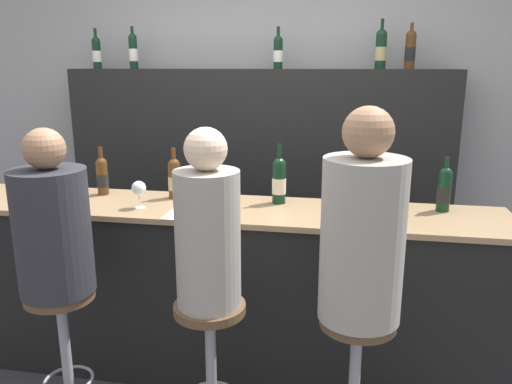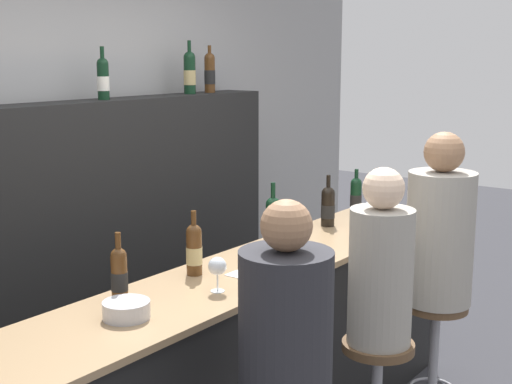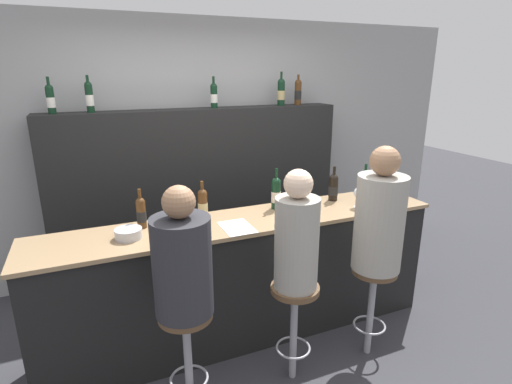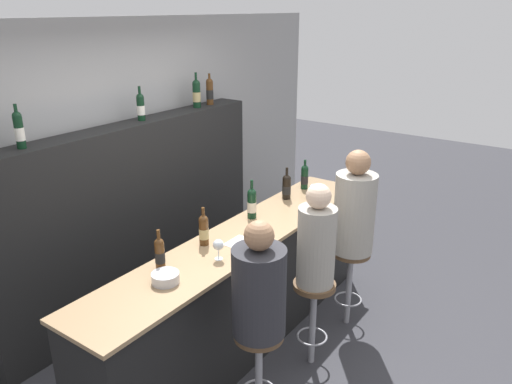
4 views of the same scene
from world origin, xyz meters
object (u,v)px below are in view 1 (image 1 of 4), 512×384
(wine_glass_0, at_px, (139,189))
(wine_glass_1, at_px, (400,198))
(guest_seated_left, at_px, (52,225))
(bar_stool_middle, at_px, (210,338))
(guest_seated_middle, at_px, (208,230))
(wine_bottle_backbar_1, at_px, (133,51))
(metal_bowl, at_px, (73,195))
(wine_bottle_counter_0, at_px, (102,175))
(bar_stool_left, at_px, (63,324))
(wine_bottle_backbar_3, at_px, (381,49))
(wine_bottle_backbar_4, at_px, (410,49))
(wine_bottle_counter_1, at_px, (174,178))
(wine_bottle_backbar_2, at_px, (278,52))
(wine_bottle_counter_4, at_px, (444,189))
(guest_seated_right, at_px, (363,231))
(wine_bottle_counter_3, at_px, (380,187))
(wine_bottle_backbar_0, at_px, (97,52))
(wine_bottle_counter_2, at_px, (279,180))
(bar_stool_right, at_px, (356,353))

(wine_glass_0, xyz_separation_m, wine_glass_1, (1.37, 0.00, 0.01))
(guest_seated_left, relative_size, bar_stool_middle, 1.07)
(wine_glass_1, height_order, guest_seated_middle, guest_seated_middle)
(guest_seated_left, bearing_deg, wine_bottle_backbar_1, 101.01)
(metal_bowl, relative_size, guest_seated_left, 0.23)
(wine_bottle_counter_0, relative_size, bar_stool_left, 0.40)
(bar_stool_left, height_order, guest_seated_middle, guest_seated_middle)
(wine_bottle_counter_0, xyz_separation_m, wine_bottle_backbar_3, (1.64, 1.08, 0.75))
(wine_bottle_backbar_4, xyz_separation_m, bar_stool_left, (-1.72, -1.81, -1.32))
(wine_bottle_counter_0, height_order, bar_stool_left, wine_bottle_counter_0)
(wine_glass_0, height_order, wine_glass_1, wine_glass_1)
(wine_bottle_counter_1, bearing_deg, wine_bottle_backbar_2, 67.39)
(wine_bottle_counter_0, bearing_deg, bar_stool_middle, -40.45)
(wine_bottle_counter_4, xyz_separation_m, wine_glass_1, (-0.25, -0.24, -0.00))
(metal_bowl, distance_m, guest_seated_right, 1.72)
(wine_bottle_backbar_2, height_order, guest_seated_middle, wine_bottle_backbar_2)
(wine_glass_1, distance_m, guest_seated_right, 0.53)
(wine_bottle_counter_3, bearing_deg, wine_bottle_backbar_0, 153.35)
(wine_bottle_counter_1, bearing_deg, wine_bottle_backbar_1, 122.30)
(wine_bottle_backbar_3, bearing_deg, wine_bottle_backbar_1, 180.00)
(wine_bottle_counter_0, distance_m, wine_bottle_counter_2, 1.07)
(wine_bottle_backbar_4, bearing_deg, wine_bottle_backbar_0, -180.00)
(wine_bottle_counter_1, xyz_separation_m, wine_bottle_backbar_4, (1.39, 1.08, 0.74))
(wine_bottle_counter_1, distance_m, bar_stool_middle, 1.01)
(wine_bottle_backbar_0, distance_m, wine_glass_1, 2.70)
(wine_bottle_backbar_0, bearing_deg, metal_bowl, -70.94)
(wine_bottle_counter_4, bearing_deg, wine_bottle_backbar_1, 153.61)
(wine_bottle_backbar_1, xyz_separation_m, bar_stool_middle, (1.09, -1.81, -1.32))
(wine_bottle_counter_1, xyz_separation_m, wine_bottle_counter_3, (1.17, 0.00, -0.00))
(wine_bottle_counter_3, xyz_separation_m, wine_bottle_backbar_2, (-0.71, 1.08, 0.73))
(wine_bottle_backbar_0, bearing_deg, bar_stool_left, -70.00)
(guest_seated_middle, distance_m, guest_seated_right, 0.65)
(wine_bottle_counter_3, bearing_deg, wine_bottle_counter_2, 180.00)
(guest_seated_middle, xyz_separation_m, bar_stool_right, (0.65, 0.00, -0.52))
(wine_bottle_backbar_4, distance_m, guest_seated_right, 1.99)
(wine_bottle_counter_4, bearing_deg, bar_stool_left, -158.21)
(wine_bottle_counter_0, xyz_separation_m, wine_bottle_counter_4, (1.95, 0.00, 0.01))
(metal_bowl, distance_m, guest_seated_left, 0.62)
(wine_bottle_counter_4, xyz_separation_m, guest_seated_left, (-1.83, -0.73, -0.08))
(metal_bowl, relative_size, guest_seated_middle, 0.23)
(wine_bottle_backbar_1, height_order, bar_stool_right, wine_bottle_backbar_1)
(metal_bowl, bearing_deg, guest_seated_middle, -30.69)
(wine_bottle_counter_2, bearing_deg, metal_bowl, -172.43)
(wine_bottle_counter_4, height_order, wine_glass_0, wine_bottle_counter_4)
(bar_stool_left, relative_size, guest_seated_middle, 0.91)
(guest_seated_middle, bearing_deg, wine_glass_1, 30.34)
(wine_bottle_counter_1, relative_size, wine_bottle_backbar_4, 0.94)
(wine_bottle_backbar_2, bearing_deg, wine_bottle_counter_1, -112.61)
(wine_bottle_backbar_0, xyz_separation_m, bar_stool_right, (2.05, -1.81, -1.31))
(bar_stool_middle, bearing_deg, wine_glass_0, 136.68)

